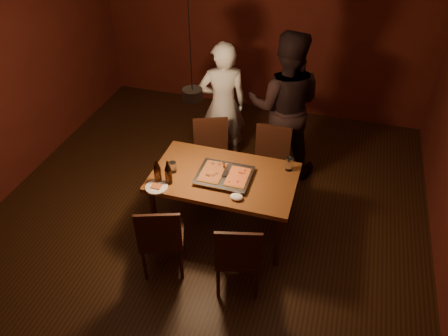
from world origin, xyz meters
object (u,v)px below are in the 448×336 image
(beer_bottle_b, at_px, (168,173))
(diner_white, at_px, (223,105))
(dining_table, at_px, (224,181))
(beer_bottle_a, at_px, (157,171))
(chair_near_left, at_px, (161,234))
(pizza_tray, at_px, (224,176))
(plate_slice, at_px, (157,187))
(diner_dark, at_px, (284,106))
(pendant_lamp, at_px, (192,93))
(chair_far_left, at_px, (211,148))
(chair_far_right, at_px, (271,156))
(chair_near_right, at_px, (238,252))

(beer_bottle_b, height_order, diner_white, diner_white)
(dining_table, relative_size, beer_bottle_a, 5.41)
(chair_near_left, xyz_separation_m, pizza_tray, (0.41, 0.74, 0.24))
(plate_slice, relative_size, diner_dark, 0.12)
(plate_slice, distance_m, diner_white, 1.66)
(diner_white, height_order, pendant_lamp, pendant_lamp)
(dining_table, height_order, chair_far_left, chair_far_left)
(diner_white, bearing_deg, pendant_lamp, 73.82)
(dining_table, distance_m, beer_bottle_b, 0.61)
(chair_far_right, xyz_separation_m, pendant_lamp, (-0.59, -0.94, 1.22))
(plate_slice, bearing_deg, chair_near_right, -22.53)
(dining_table, xyz_separation_m, chair_near_left, (-0.40, -0.78, -0.14))
(chair_near_right, xyz_separation_m, pizza_tray, (-0.36, 0.75, 0.24))
(chair_far_left, distance_m, chair_far_right, 0.73)
(chair_near_right, height_order, pizza_tray, chair_near_right)
(chair_near_right, distance_m, beer_bottle_b, 1.07)
(chair_far_left, relative_size, chair_near_left, 1.02)
(chair_far_left, bearing_deg, beer_bottle_a, 54.51)
(pendant_lamp, bearing_deg, chair_far_left, 98.69)
(beer_bottle_b, bearing_deg, dining_table, 28.83)
(dining_table, height_order, pizza_tray, pizza_tray)
(chair_far_right, distance_m, chair_near_left, 1.72)
(plate_slice, relative_size, pendant_lamp, 0.21)
(dining_table, bearing_deg, chair_far_right, 65.45)
(dining_table, xyz_separation_m, chair_near_right, (0.37, -0.78, -0.14))
(chair_near_left, relative_size, beer_bottle_b, 1.98)
(beer_bottle_b, bearing_deg, plate_slice, -130.45)
(plate_slice, distance_m, diner_dark, 1.94)
(beer_bottle_b, height_order, plate_slice, beer_bottle_b)
(beer_bottle_b, height_order, pendant_lamp, pendant_lamp)
(chair_far_left, relative_size, plate_slice, 2.43)
(chair_near_left, distance_m, pendant_lamp, 1.37)
(chair_near_left, distance_m, chair_near_right, 0.77)
(chair_far_left, xyz_separation_m, pizza_tray, (0.39, -0.76, 0.24))
(chair_near_left, xyz_separation_m, diner_white, (0.00, 2.04, 0.30))
(beer_bottle_b, relative_size, diner_dark, 0.14)
(beer_bottle_b, xyz_separation_m, diner_white, (0.11, 1.54, -0.05))
(chair_far_left, distance_m, plate_slice, 1.15)
(beer_bottle_a, xyz_separation_m, pendant_lamp, (0.37, 0.11, 0.87))
(dining_table, relative_size, diner_white, 0.90)
(pizza_tray, distance_m, diner_dark, 1.38)
(plate_slice, height_order, pendant_lamp, pendant_lamp)
(chair_near_right, relative_size, diner_dark, 0.27)
(beer_bottle_a, height_order, diner_white, diner_white)
(diner_dark, bearing_deg, beer_bottle_a, 51.48)
(chair_near_left, relative_size, pendant_lamp, 0.49)
(chair_far_left, height_order, plate_slice, chair_far_left)
(dining_table, height_order, diner_dark, diner_dark)
(pizza_tray, xyz_separation_m, diner_dark, (0.37, 1.32, 0.17))
(chair_far_right, distance_m, beer_bottle_b, 1.39)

